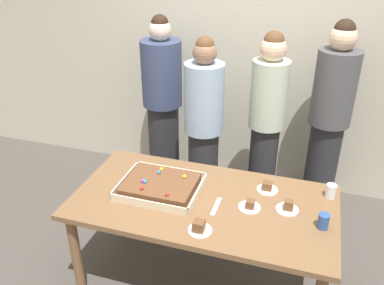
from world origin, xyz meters
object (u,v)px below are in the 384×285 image
plated_slice_far_left (288,207)px  drink_cup_nearest (331,191)px  person_far_right_suit (329,120)px  plated_slice_near_right (199,228)px  plated_slice_far_right (250,206)px  drink_cup_middle (323,221)px  plated_slice_near_left (267,188)px  cake_server_utensil (216,207)px  sheet_cake (161,186)px  person_green_shirt_behind (266,125)px  person_serving_front (163,105)px  person_striped_tie_right (204,129)px  party_table (203,210)px

plated_slice_far_left → drink_cup_nearest: 0.36m
person_far_right_suit → plated_slice_near_right: bearing=18.0°
plated_slice_far_right → drink_cup_middle: bearing=-7.4°
plated_slice_near_left → cake_server_utensil: (-0.30, -0.30, -0.02)m
plated_slice_far_right → drink_cup_middle: size_ratio=1.50×
cake_server_utensil → drink_cup_nearest: bearing=25.8°
sheet_cake → plated_slice_near_right: (0.39, -0.34, -0.01)m
plated_slice_near_left → cake_server_utensil: size_ratio=0.75×
plated_slice_near_right → sheet_cake: bearing=138.7°
drink_cup_middle → plated_slice_far_right: bearing=172.6°
plated_slice_near_right → person_green_shirt_behind: (0.20, 1.32, 0.13)m
sheet_cake → person_serving_front: 1.21m
plated_slice_far_right → drink_cup_middle: 0.47m
drink_cup_nearest → plated_slice_near_left: bearing=-173.3°
sheet_cake → drink_cup_nearest: sheet_cake is taller
plated_slice_far_right → drink_cup_nearest: size_ratio=1.50×
sheet_cake → drink_cup_middle: (1.11, -0.08, 0.01)m
plated_slice_near_left → plated_slice_near_right: plated_slice_near_right is taller
plated_slice_near_right → person_green_shirt_behind: bearing=81.3°
plated_slice_far_right → drink_cup_middle: (0.47, -0.06, 0.03)m
plated_slice_far_left → drink_cup_nearest: bearing=42.5°
cake_server_utensil → person_far_right_suit: (0.68, 1.24, 0.19)m
cake_server_utensil → plated_slice_near_right: bearing=-97.7°
person_green_shirt_behind → person_striped_tie_right: size_ratio=1.02×
party_table → cake_server_utensil: (0.10, -0.05, 0.09)m
plated_slice_near_left → person_striped_tie_right: bearing=137.7°
sheet_cake → person_green_shirt_behind: bearing=58.9°
party_table → sheet_cake: sheet_cake is taller
plated_slice_far_left → person_green_shirt_behind: (-0.29, 0.95, 0.14)m
plated_slice_near_left → plated_slice_far_left: plated_slice_far_left is taller
plated_slice_near_right → plated_slice_far_left: (0.50, 0.38, -0.00)m
plated_slice_far_left → cake_server_utensil: 0.47m
plated_slice_near_right → drink_cup_middle: drink_cup_middle is taller
person_serving_front → drink_cup_middle: bearing=31.4°
cake_server_utensil → person_far_right_suit: person_far_right_suit is taller
plated_slice_near_right → person_far_right_suit: person_far_right_suit is taller
party_table → plated_slice_near_right: plated_slice_near_right is taller
drink_cup_middle → person_serving_front: person_serving_front is taller
plated_slice_near_right → cake_server_utensil: 0.27m
person_serving_front → person_green_shirt_behind: (1.01, -0.15, 0.01)m
person_serving_front → person_far_right_suit: 1.52m
sheet_cake → plated_slice_far_left: 0.89m
person_far_right_suit → plated_slice_far_right: bearing=22.1°
sheet_cake → plated_slice_far_right: sheet_cake is taller
party_table → person_green_shirt_behind: (0.27, 1.00, 0.24)m
drink_cup_nearest → drink_cup_middle: size_ratio=1.00×
drink_cup_nearest → drink_cup_middle: 0.36m
plated_slice_near_right → person_green_shirt_behind: person_green_shirt_behind is taller
person_serving_front → person_green_shirt_behind: bearing=61.5°
plated_slice_near_right → person_striped_tie_right: person_striped_tie_right is taller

